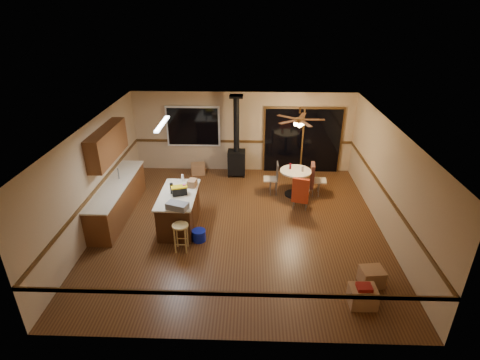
{
  "coord_description": "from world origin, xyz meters",
  "views": [
    {
      "loc": [
        0.27,
        -7.96,
        5.15
      ],
      "look_at": [
        0.0,
        0.3,
        1.15
      ],
      "focal_mm": 28.0,
      "sensor_mm": 36.0,
      "label": 1
    }
  ],
  "objects_px": {
    "blue_bucket": "(199,235)",
    "chair_left": "(274,175)",
    "bar_stool": "(181,237)",
    "dining_table": "(295,178)",
    "toolbox_grey": "(177,206)",
    "chair_right": "(313,175)",
    "toolbox_black": "(179,191)",
    "chair_near": "(301,190)",
    "box_under_window": "(198,169)",
    "kitchen_island": "(179,210)",
    "box_corner_a": "(363,296)",
    "box_corner_b": "(372,277)",
    "wood_stove": "(237,154)"
  },
  "relations": [
    {
      "from": "toolbox_grey",
      "to": "bar_stool",
      "type": "height_order",
      "value": "toolbox_grey"
    },
    {
      "from": "kitchen_island",
      "to": "box_corner_b",
      "type": "distance_m",
      "value": 4.67
    },
    {
      "from": "box_under_window",
      "to": "toolbox_grey",
      "type": "bearing_deg",
      "value": -88.7
    },
    {
      "from": "toolbox_grey",
      "to": "toolbox_black",
      "type": "relative_size",
      "value": 1.39
    },
    {
      "from": "bar_stool",
      "to": "dining_table",
      "type": "height_order",
      "value": "dining_table"
    },
    {
      "from": "kitchen_island",
      "to": "chair_right",
      "type": "distance_m",
      "value": 3.99
    },
    {
      "from": "bar_stool",
      "to": "box_corner_b",
      "type": "relative_size",
      "value": 1.49
    },
    {
      "from": "chair_near",
      "to": "chair_right",
      "type": "distance_m",
      "value": 1.05
    },
    {
      "from": "toolbox_black",
      "to": "blue_bucket",
      "type": "xyz_separation_m",
      "value": [
        0.51,
        -0.6,
        -0.86
      ]
    },
    {
      "from": "kitchen_island",
      "to": "chair_near",
      "type": "relative_size",
      "value": 2.4
    },
    {
      "from": "chair_left",
      "to": "dining_table",
      "type": "bearing_deg",
      "value": -9.51
    },
    {
      "from": "dining_table",
      "to": "chair_left",
      "type": "xyz_separation_m",
      "value": [
        -0.59,
        0.1,
        0.06
      ]
    },
    {
      "from": "wood_stove",
      "to": "toolbox_grey",
      "type": "relative_size",
      "value": 5.24
    },
    {
      "from": "chair_near",
      "to": "box_corner_b",
      "type": "height_order",
      "value": "chair_near"
    },
    {
      "from": "blue_bucket",
      "to": "dining_table",
      "type": "relative_size",
      "value": 0.36
    },
    {
      "from": "wood_stove",
      "to": "dining_table",
      "type": "bearing_deg",
      "value": -37.09
    },
    {
      "from": "kitchen_island",
      "to": "toolbox_black",
      "type": "bearing_deg",
      "value": -35.25
    },
    {
      "from": "toolbox_black",
      "to": "chair_near",
      "type": "relative_size",
      "value": 0.5
    },
    {
      "from": "bar_stool",
      "to": "chair_left",
      "type": "xyz_separation_m",
      "value": [
        2.22,
        2.86,
        0.25
      ]
    },
    {
      "from": "blue_bucket",
      "to": "box_under_window",
      "type": "height_order",
      "value": "box_under_window"
    },
    {
      "from": "kitchen_island",
      "to": "dining_table",
      "type": "xyz_separation_m",
      "value": [
        3.04,
        1.74,
        0.08
      ]
    },
    {
      "from": "chair_right",
      "to": "box_under_window",
      "type": "bearing_deg",
      "value": 159.8
    },
    {
      "from": "wood_stove",
      "to": "chair_right",
      "type": "bearing_deg",
      "value": -28.88
    },
    {
      "from": "box_corner_a",
      "to": "toolbox_grey",
      "type": "bearing_deg",
      "value": 153.39
    },
    {
      "from": "blue_bucket",
      "to": "chair_left",
      "type": "distance_m",
      "value": 3.14
    },
    {
      "from": "blue_bucket",
      "to": "box_corner_a",
      "type": "height_order",
      "value": "box_corner_a"
    },
    {
      "from": "kitchen_island",
      "to": "dining_table",
      "type": "relative_size",
      "value": 1.89
    },
    {
      "from": "chair_near",
      "to": "box_under_window",
      "type": "distance_m",
      "value": 3.8
    },
    {
      "from": "blue_bucket",
      "to": "chair_near",
      "type": "bearing_deg",
      "value": 30.61
    },
    {
      "from": "chair_near",
      "to": "box_under_window",
      "type": "xyz_separation_m",
      "value": [
        -3.05,
        2.24,
        -0.42
      ]
    },
    {
      "from": "dining_table",
      "to": "chair_left",
      "type": "bearing_deg",
      "value": 170.49
    },
    {
      "from": "chair_right",
      "to": "chair_left",
      "type": "bearing_deg",
      "value": 178.42
    },
    {
      "from": "toolbox_grey",
      "to": "box_corner_a",
      "type": "height_order",
      "value": "toolbox_grey"
    },
    {
      "from": "blue_bucket",
      "to": "box_corner_a",
      "type": "distance_m",
      "value": 3.85
    },
    {
      "from": "toolbox_grey",
      "to": "chair_right",
      "type": "height_order",
      "value": "toolbox_grey"
    },
    {
      "from": "wood_stove",
      "to": "toolbox_grey",
      "type": "bearing_deg",
      "value": -107.3
    },
    {
      "from": "chair_near",
      "to": "chair_right",
      "type": "xyz_separation_m",
      "value": [
        0.47,
        0.94,
        0.0
      ]
    },
    {
      "from": "toolbox_grey",
      "to": "toolbox_black",
      "type": "distance_m",
      "value": 0.69
    },
    {
      "from": "bar_stool",
      "to": "box_under_window",
      "type": "height_order",
      "value": "bar_stool"
    },
    {
      "from": "bar_stool",
      "to": "box_corner_a",
      "type": "relative_size",
      "value": 1.36
    },
    {
      "from": "kitchen_island",
      "to": "chair_left",
      "type": "distance_m",
      "value": 3.06
    },
    {
      "from": "chair_right",
      "to": "box_corner_a",
      "type": "height_order",
      "value": "chair_right"
    },
    {
      "from": "blue_bucket",
      "to": "chair_right",
      "type": "xyz_separation_m",
      "value": [
        2.99,
        2.44,
        0.46
      ]
    },
    {
      "from": "chair_near",
      "to": "box_corner_a",
      "type": "distance_m",
      "value": 3.57
    },
    {
      "from": "toolbox_grey",
      "to": "box_corner_a",
      "type": "bearing_deg",
      "value": -26.61
    },
    {
      "from": "box_corner_a",
      "to": "box_corner_b",
      "type": "xyz_separation_m",
      "value": [
        0.33,
        0.57,
        -0.01
      ]
    },
    {
      "from": "kitchen_island",
      "to": "chair_right",
      "type": "height_order",
      "value": "chair_right"
    },
    {
      "from": "wood_stove",
      "to": "blue_bucket",
      "type": "height_order",
      "value": "wood_stove"
    },
    {
      "from": "wood_stove",
      "to": "bar_stool",
      "type": "distance_m",
      "value": 4.23
    },
    {
      "from": "wood_stove",
      "to": "box_under_window",
      "type": "height_order",
      "value": "wood_stove"
    }
  ]
}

